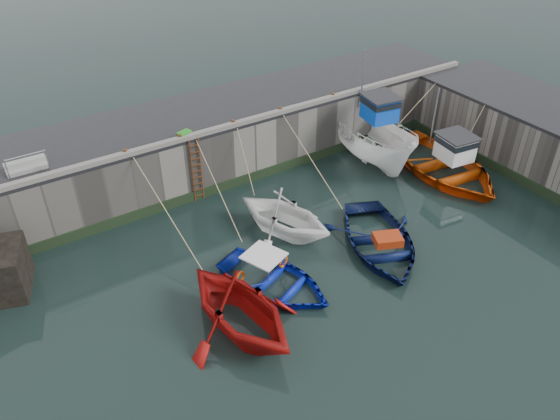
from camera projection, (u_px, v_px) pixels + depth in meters
ground at (368, 309)px, 20.02m from camera, size 120.00×120.00×0.00m
quay_back at (210, 139)px, 27.76m from camera, size 30.00×5.00×3.00m
quay_right at (560, 144)px, 27.34m from camera, size 5.00×15.00×3.00m
road_back at (208, 111)px, 26.85m from camera, size 30.00×5.00×0.16m
kerb_back at (231, 125)px, 25.13m from camera, size 30.00×0.30×0.20m
algae_back at (236, 182)px, 26.73m from camera, size 30.00×0.08×0.50m
algae_right at (521, 180)px, 26.93m from camera, size 0.08×15.00×0.50m
ladder at (197, 171)px, 25.04m from camera, size 0.51×0.08×3.20m
boat_near_white at (240, 329)px, 19.24m from camera, size 5.16×5.76×2.72m
boat_near_white_rope at (177, 248)px, 22.95m from camera, size 0.04×6.34×3.10m
boat_near_blue at (275, 286)px, 21.04m from camera, size 5.01×5.78×1.00m
boat_near_blue_rope at (217, 224)px, 24.33m from camera, size 0.04×5.28×3.10m
boat_near_blacktrim at (284, 232)px, 23.88m from camera, size 5.35×5.70×2.40m
boat_near_blacktrim_rope at (245, 195)px, 26.25m from camera, size 0.04×3.21×3.10m
boat_near_navy at (379, 247)px, 22.98m from camera, size 5.92×6.75×1.16m
boat_near_navy_rope at (310, 193)px, 26.41m from camera, size 0.04×5.61×3.10m
boat_far_white at (370, 137)px, 28.65m from camera, size 3.84×7.61×5.81m
boat_far_orange at (443, 165)px, 27.67m from camera, size 6.03×7.82×4.50m
fish_crate at (184, 134)px, 24.31m from camera, size 0.71×0.55×0.27m
railing at (26, 165)px, 21.93m from camera, size 1.60×1.05×1.00m
bollard_a at (125, 152)px, 22.95m from camera, size 0.18×0.18×0.28m
bollard_b at (180, 137)px, 24.07m from camera, size 0.18×0.18×0.28m
bollard_c at (233, 123)px, 25.27m from camera, size 0.18×0.18×0.28m
bollard_d at (280, 110)px, 26.43m from camera, size 0.18×0.18×0.28m
bollard_e at (333, 95)px, 27.85m from camera, size 0.18×0.18×0.28m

